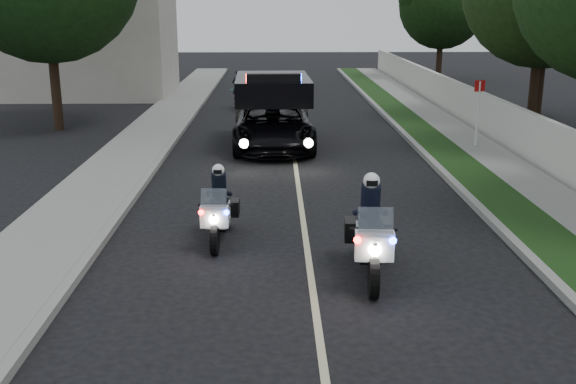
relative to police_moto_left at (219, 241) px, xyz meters
name	(u,v)px	position (x,y,z in m)	size (l,w,h in m)	color
ground	(315,306)	(1.75, -3.13, 0.00)	(120.00, 120.00, 0.00)	black
curb_right	(431,160)	(5.85, 6.87, 0.07)	(0.20, 60.00, 0.15)	gray
grass_verge	(454,160)	(6.55, 6.87, 0.08)	(1.20, 60.00, 0.16)	#193814
sidewalk_right	(496,160)	(7.85, 6.87, 0.08)	(1.40, 60.00, 0.16)	gray
property_wall	(531,138)	(8.85, 6.87, 0.75)	(0.22, 60.00, 1.50)	beige
curb_left	(159,162)	(-2.35, 6.87, 0.07)	(0.20, 60.00, 0.15)	gray
sidewalk_left	(122,162)	(-3.45, 6.87, 0.08)	(2.00, 60.00, 0.16)	gray
building_far	(91,27)	(-8.25, 22.87, 3.50)	(8.00, 6.00, 7.00)	#A8A396
lane_marking	(295,163)	(1.75, 6.87, 0.00)	(0.12, 50.00, 0.01)	#BFB78C
police_moto_left	(219,241)	(0.00, 0.00, 0.00)	(0.65, 1.85, 1.57)	silver
police_moto_right	(369,275)	(2.78, -1.89, 0.00)	(0.76, 2.16, 1.84)	silver
police_suv	(273,147)	(1.09, 9.28, 0.00)	(2.60, 5.63, 2.73)	black
bicycle	(239,109)	(-0.49, 18.03, 0.00)	(0.64, 1.84, 0.96)	black
cyclist	(239,109)	(-0.49, 18.03, 0.00)	(0.56, 0.37, 1.56)	black
sign_post	(475,150)	(7.75, 8.75, 0.00)	(0.37, 0.37, 2.35)	#B4210C
tree_right_c	(536,119)	(12.14, 14.99, 0.00)	(5.79, 5.79, 9.65)	black
tree_right_d	(530,124)	(11.46, 13.78, 0.00)	(6.13, 6.13, 10.21)	#234316
tree_right_e	(438,80)	(11.54, 29.97, 0.00)	(5.35, 5.35, 8.91)	black
tree_left_near	(59,129)	(-7.12, 12.83, 0.00)	(6.94, 6.94, 11.57)	#163712
tree_left_far	(114,88)	(-8.06, 26.11, 0.00)	(7.44, 7.44, 12.39)	#163410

